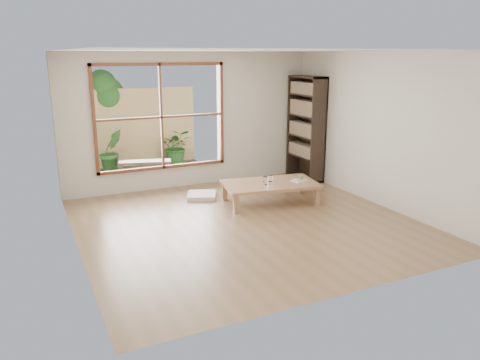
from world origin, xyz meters
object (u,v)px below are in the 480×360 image
(low_table, at_px, (270,185))
(bookshelf, at_px, (306,128))
(food_tray, at_px, (299,180))
(garden_bench, at_px, (145,164))

(low_table, distance_m, bookshelf, 2.00)
(bookshelf, bearing_deg, food_tray, -126.51)
(bookshelf, bearing_deg, low_table, -142.05)
(bookshelf, bearing_deg, garden_bench, 153.83)
(food_tray, relative_size, garden_bench, 0.26)
(low_table, relative_size, garden_bench, 1.57)
(low_table, bearing_deg, garden_bench, 130.13)
(low_table, height_order, bookshelf, bookshelf)
(bookshelf, relative_size, food_tray, 7.24)
(low_table, bearing_deg, bookshelf, 47.29)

